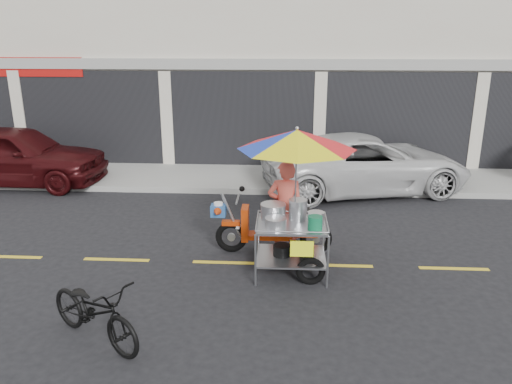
# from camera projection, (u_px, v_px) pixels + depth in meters

# --- Properties ---
(ground) EXTENTS (90.00, 90.00, 0.00)m
(ground) POSITION_uv_depth(u_px,v_px,m) (339.00, 266.00, 8.81)
(ground) COLOR black
(sidewalk) EXTENTS (45.00, 3.00, 0.15)m
(sidewalk) POSITION_uv_depth(u_px,v_px,m) (320.00, 177.00, 14.02)
(sidewalk) COLOR gray
(sidewalk) RESTS_ON ground
(shophouse_block) EXTENTS (36.00, 8.11, 10.40)m
(shophouse_block) POSITION_uv_depth(u_px,v_px,m) (396.00, 25.00, 17.45)
(shophouse_block) COLOR beige
(shophouse_block) RESTS_ON ground
(centerline) EXTENTS (42.00, 0.10, 0.01)m
(centerline) POSITION_uv_depth(u_px,v_px,m) (339.00, 265.00, 8.81)
(centerline) COLOR gold
(centerline) RESTS_ON ground
(maroon_sedan) EXTENTS (4.83, 2.04, 1.63)m
(maroon_sedan) POSITION_uv_depth(u_px,v_px,m) (15.00, 155.00, 13.35)
(maroon_sedan) COLOR black
(maroon_sedan) RESTS_ON ground
(white_pickup) EXTENTS (5.74, 3.63, 1.48)m
(white_pickup) POSITION_uv_depth(u_px,v_px,m) (365.00, 163.00, 12.84)
(white_pickup) COLOR silver
(white_pickup) RESTS_ON ground
(near_bicycle) EXTENTS (1.78, 1.46, 0.91)m
(near_bicycle) POSITION_uv_depth(u_px,v_px,m) (94.00, 311.00, 6.51)
(near_bicycle) COLOR black
(near_bicycle) RESTS_ON ground
(food_vendor_rig) EXTENTS (2.50, 1.99, 2.53)m
(food_vendor_rig) POSITION_uv_depth(u_px,v_px,m) (290.00, 179.00, 8.39)
(food_vendor_rig) COLOR black
(food_vendor_rig) RESTS_ON ground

